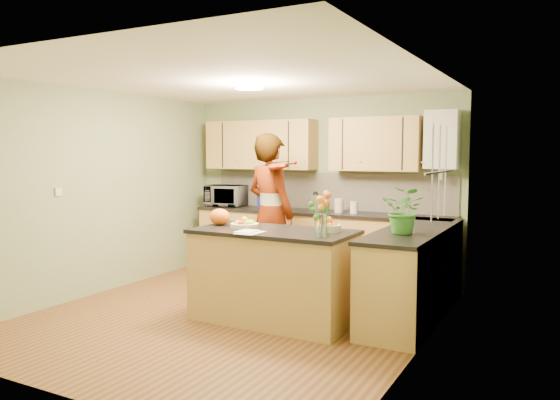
% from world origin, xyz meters
% --- Properties ---
extents(floor, '(4.50, 4.50, 0.00)m').
position_xyz_m(floor, '(0.00, 0.00, 0.00)').
color(floor, '#5C321A').
rests_on(floor, ground).
extents(ceiling, '(4.00, 4.50, 0.02)m').
position_xyz_m(ceiling, '(0.00, 0.00, 2.50)').
color(ceiling, white).
rests_on(ceiling, wall_back).
extents(wall_back, '(4.00, 0.02, 2.50)m').
position_xyz_m(wall_back, '(0.00, 2.25, 1.25)').
color(wall_back, gray).
rests_on(wall_back, floor).
extents(wall_front, '(4.00, 0.02, 2.50)m').
position_xyz_m(wall_front, '(0.00, -2.25, 1.25)').
color(wall_front, gray).
rests_on(wall_front, floor).
extents(wall_left, '(0.02, 4.50, 2.50)m').
position_xyz_m(wall_left, '(-2.00, 0.00, 1.25)').
color(wall_left, gray).
rests_on(wall_left, floor).
extents(wall_right, '(0.02, 4.50, 2.50)m').
position_xyz_m(wall_right, '(2.00, 0.00, 1.25)').
color(wall_right, gray).
rests_on(wall_right, floor).
extents(back_counter, '(3.64, 0.62, 0.94)m').
position_xyz_m(back_counter, '(0.10, 1.95, 0.47)').
color(back_counter, '#A68142').
rests_on(back_counter, floor).
extents(right_counter, '(0.62, 2.24, 0.94)m').
position_xyz_m(right_counter, '(1.70, 0.85, 0.47)').
color(right_counter, '#A68142').
rests_on(right_counter, floor).
extents(splashback, '(3.60, 0.02, 0.52)m').
position_xyz_m(splashback, '(0.10, 2.23, 1.20)').
color(splashback, beige).
rests_on(splashback, back_counter).
extents(upper_cabinets, '(3.20, 0.34, 0.70)m').
position_xyz_m(upper_cabinets, '(-0.18, 2.08, 1.85)').
color(upper_cabinets, '#A68142').
rests_on(upper_cabinets, wall_back).
extents(boiler, '(0.40, 0.30, 0.86)m').
position_xyz_m(boiler, '(1.70, 2.09, 1.90)').
color(boiler, silver).
rests_on(boiler, wall_back).
extents(window_right, '(0.01, 1.30, 1.05)m').
position_xyz_m(window_right, '(1.99, 0.60, 1.55)').
color(window_right, silver).
rests_on(window_right, wall_right).
extents(light_switch, '(0.02, 0.09, 0.09)m').
position_xyz_m(light_switch, '(-1.99, -0.60, 1.30)').
color(light_switch, silver).
rests_on(light_switch, wall_left).
extents(ceiling_lamp, '(0.30, 0.30, 0.07)m').
position_xyz_m(ceiling_lamp, '(0.00, 0.30, 2.46)').
color(ceiling_lamp, '#FFEABF').
rests_on(ceiling_lamp, ceiling).
extents(peninsula_island, '(1.66, 0.85, 0.95)m').
position_xyz_m(peninsula_island, '(0.46, 0.02, 0.48)').
color(peninsula_island, '#A68142').
rests_on(peninsula_island, floor).
extents(fruit_dish, '(0.30, 0.30, 0.11)m').
position_xyz_m(fruit_dish, '(0.11, 0.02, 0.99)').
color(fruit_dish, beige).
rests_on(fruit_dish, peninsula_island).
extents(orange_bowl, '(0.24, 0.24, 0.14)m').
position_xyz_m(orange_bowl, '(1.01, 0.17, 1.01)').
color(orange_bowl, beige).
rests_on(orange_bowl, peninsula_island).
extents(flower_vase, '(0.25, 0.25, 0.47)m').
position_xyz_m(flower_vase, '(1.06, -0.16, 1.26)').
color(flower_vase, silver).
rests_on(flower_vase, peninsula_island).
extents(orange_bag, '(0.24, 0.21, 0.18)m').
position_xyz_m(orange_bag, '(-0.24, 0.07, 1.04)').
color(orange_bag, orange).
rests_on(orange_bag, peninsula_island).
extents(papers, '(0.21, 0.29, 0.01)m').
position_xyz_m(papers, '(0.36, -0.28, 0.96)').
color(papers, white).
rests_on(papers, peninsula_island).
extents(violinist, '(0.83, 0.68, 1.98)m').
position_xyz_m(violinist, '(-0.13, 1.01, 0.99)').
color(violinist, '#E6AD8D').
rests_on(violinist, floor).
extents(violin, '(0.68, 0.59, 0.17)m').
position_xyz_m(violin, '(0.07, 0.79, 1.58)').
color(violin, '#510905').
rests_on(violin, violinist).
extents(microwave, '(0.61, 0.45, 0.31)m').
position_xyz_m(microwave, '(-1.42, 1.95, 1.10)').
color(microwave, silver).
rests_on(microwave, back_counter).
extents(blue_box, '(0.33, 0.29, 0.22)m').
position_xyz_m(blue_box, '(-0.70, 1.97, 1.05)').
color(blue_box, navy).
rests_on(blue_box, back_counter).
extents(kettle, '(0.17, 0.17, 0.31)m').
position_xyz_m(kettle, '(0.05, 1.95, 1.07)').
color(kettle, '#B5B4B9').
rests_on(kettle, back_counter).
extents(jar_cream, '(0.15, 0.15, 0.19)m').
position_xyz_m(jar_cream, '(0.39, 1.95, 1.03)').
color(jar_cream, beige).
rests_on(jar_cream, back_counter).
extents(jar_white, '(0.12, 0.12, 0.16)m').
position_xyz_m(jar_white, '(0.62, 1.91, 1.02)').
color(jar_white, silver).
rests_on(jar_white, back_counter).
extents(potted_plant, '(0.46, 0.41, 0.47)m').
position_xyz_m(potted_plant, '(1.70, 0.43, 1.17)').
color(potted_plant, '#347C29').
rests_on(potted_plant, right_counter).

